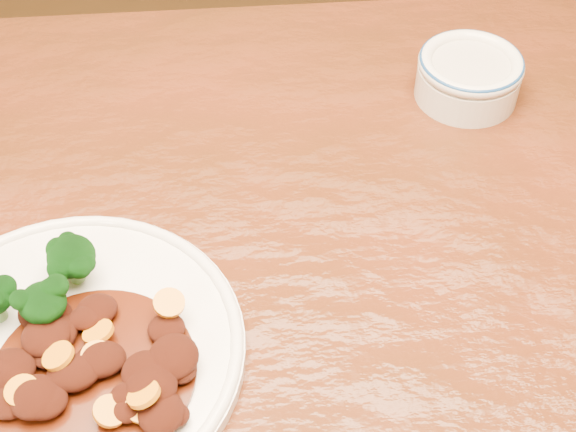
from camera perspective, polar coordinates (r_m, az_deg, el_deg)
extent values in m
cube|color=#541F0E|center=(0.78, -0.35, -4.77)|extent=(1.53, 0.95, 0.04)
cylinder|color=white|center=(0.73, -15.47, -9.42)|extent=(0.31, 0.31, 0.01)
torus|color=white|center=(0.72, -15.58, -9.12)|extent=(0.31, 0.31, 0.01)
cylinder|color=#679D51|center=(0.76, -14.82, -3.91)|extent=(0.01, 0.01, 0.02)
ellipsoid|color=black|center=(0.74, -15.16, -2.78)|extent=(0.04, 0.04, 0.03)
cylinder|color=#679D51|center=(0.73, -16.65, -6.97)|extent=(0.01, 0.01, 0.02)
ellipsoid|color=black|center=(0.71, -17.03, -5.92)|extent=(0.04, 0.04, 0.03)
cylinder|color=#3F1506|center=(0.70, -13.66, -10.86)|extent=(0.17, 0.17, 0.00)
ellipsoid|color=black|center=(0.68, -17.56, -12.18)|extent=(0.04, 0.04, 0.02)
ellipsoid|color=black|center=(0.67, -10.16, -10.87)|extent=(0.04, 0.04, 0.02)
ellipsoid|color=black|center=(0.71, -16.84, -8.18)|extent=(0.04, 0.04, 0.02)
ellipsoid|color=black|center=(0.67, -11.36, -12.33)|extent=(0.03, 0.02, 0.01)
ellipsoid|color=black|center=(0.69, -13.19, -9.90)|extent=(0.04, 0.03, 0.02)
ellipsoid|color=black|center=(0.73, -17.15, -6.52)|extent=(0.04, 0.04, 0.02)
ellipsoid|color=black|center=(0.66, -9.69, -11.85)|extent=(0.04, 0.04, 0.02)
ellipsoid|color=black|center=(0.69, -19.15, -12.40)|extent=(0.03, 0.03, 0.02)
ellipsoid|color=black|center=(0.66, -9.03, -13.65)|extent=(0.04, 0.04, 0.02)
ellipsoid|color=black|center=(0.72, -14.28, -7.04)|extent=(0.03, 0.02, 0.01)
ellipsoid|color=black|center=(0.71, -16.53, -8.16)|extent=(0.02, 0.03, 0.01)
ellipsoid|color=black|center=(0.69, -15.01, -10.71)|extent=(0.04, 0.04, 0.02)
ellipsoid|color=black|center=(0.68, -7.68, -10.86)|extent=(0.03, 0.02, 0.01)
ellipsoid|color=black|center=(0.66, -11.37, -13.42)|extent=(0.03, 0.02, 0.01)
ellipsoid|color=black|center=(0.71, -16.66, -9.58)|extent=(0.03, 0.02, 0.01)
ellipsoid|color=black|center=(0.73, -16.73, -6.76)|extent=(0.04, 0.04, 0.02)
ellipsoid|color=black|center=(0.72, -16.47, -8.00)|extent=(0.04, 0.05, 0.02)
ellipsoid|color=black|center=(0.66, -8.04, -13.85)|extent=(0.02, 0.02, 0.01)
ellipsoid|color=black|center=(0.72, -13.42, -6.48)|extent=(0.04, 0.03, 0.02)
ellipsoid|color=black|center=(0.68, -8.14, -9.87)|extent=(0.04, 0.04, 0.02)
ellipsoid|color=black|center=(0.68, -16.91, -12.50)|extent=(0.04, 0.03, 0.02)
ellipsoid|color=black|center=(0.70, -8.64, -7.92)|extent=(0.03, 0.03, 0.02)
ellipsoid|color=black|center=(0.71, -19.25, -10.30)|extent=(0.04, 0.04, 0.02)
cylinder|color=orange|center=(0.66, -12.53, -13.39)|extent=(0.04, 0.04, 0.01)
cylinder|color=orange|center=(0.68, -18.40, -11.71)|extent=(0.04, 0.04, 0.01)
cylinder|color=orange|center=(0.66, -10.32, -13.19)|extent=(0.04, 0.04, 0.01)
cylinder|color=orange|center=(0.69, -16.04, -9.54)|extent=(0.03, 0.03, 0.02)
cylinder|color=orange|center=(0.70, -8.46, -6.13)|extent=(0.04, 0.04, 0.01)
cylinder|color=orange|center=(0.70, -13.35, -8.04)|extent=(0.03, 0.03, 0.02)
cylinder|color=orange|center=(0.69, -13.40, -9.68)|extent=(0.03, 0.03, 0.01)
cylinder|color=orange|center=(0.65, -10.22, -12.39)|extent=(0.03, 0.03, 0.02)
cylinder|color=silver|center=(0.96, 12.63, 9.25)|extent=(0.12, 0.12, 0.04)
cylinder|color=beige|center=(0.95, 12.86, 10.35)|extent=(0.09, 0.09, 0.01)
torus|color=silver|center=(0.94, 12.90, 10.54)|extent=(0.12, 0.12, 0.02)
torus|color=navy|center=(0.94, 12.94, 10.73)|extent=(0.12, 0.12, 0.01)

